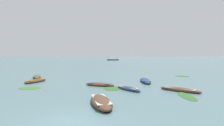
# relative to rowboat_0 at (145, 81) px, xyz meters

# --- Properties ---
(ground_plane) EXTENTS (6000.00, 6000.00, 0.00)m
(ground_plane) POSITION_rel_rowboat_0_xyz_m (-6.98, 1486.48, -0.18)
(ground_plane) COLOR slate
(mountain_1) EXTENTS (1141.92, 1141.92, 376.00)m
(mountain_1) POSITION_rel_rowboat_0_xyz_m (-847.59, 2423.31, 187.82)
(mountain_1) COLOR #56665B
(mountain_1) RESTS_ON ground
(mountain_2) EXTENTS (1545.05, 1545.05, 593.09)m
(mountain_2) POSITION_rel_rowboat_0_xyz_m (-48.22, 2256.46, 296.36)
(mountain_2) COLOR slate
(mountain_2) RESTS_ON ground
(rowboat_0) EXTENTS (1.44, 4.35, 0.58)m
(rowboat_0) POSITION_rel_rowboat_0_xyz_m (0.00, 0.00, 0.00)
(rowboat_0) COLOR navy
(rowboat_0) RESTS_ON ground
(rowboat_1) EXTENTS (2.58, 3.07, 0.44)m
(rowboat_1) POSITION_rel_rowboat_0_xyz_m (-2.86, -5.11, -0.04)
(rowboat_1) COLOR navy
(rowboat_1) RESTS_ON ground
(rowboat_2) EXTENTS (3.70, 2.30, 0.49)m
(rowboat_2) POSITION_rel_rowboat_0_xyz_m (-5.87, -2.58, -0.03)
(rowboat_2) COLOR brown
(rowboat_2) RESTS_ON ground
(rowboat_4) EXTENTS (3.61, 3.37, 0.46)m
(rowboat_4) POSITION_rel_rowboat_0_xyz_m (2.12, -5.78, -0.04)
(rowboat_4) COLOR #4C3323
(rowboat_4) RESTS_ON ground
(rowboat_5) EXTENTS (2.26, 4.33, 0.64)m
(rowboat_5) POSITION_rel_rowboat_0_xyz_m (-5.46, -10.13, 0.02)
(rowboat_5) COLOR #4C3323
(rowboat_5) RESTS_ON ground
(rowboat_6) EXTENTS (2.48, 3.98, 0.57)m
(rowboat_6) POSITION_rel_rowboat_0_xyz_m (-16.05, 4.62, -0.00)
(rowboat_6) COLOR brown
(rowboat_6) RESTS_ON ground
(rowboat_7) EXTENTS (2.38, 3.67, 0.53)m
(rowboat_7) POSITION_rel_rowboat_0_xyz_m (-14.47, 0.34, -0.01)
(rowboat_7) COLOR #4C3323
(rowboat_7) RESTS_ON ground
(ferry_0) EXTENTS (9.29, 6.01, 2.54)m
(ferry_0) POSITION_rel_rowboat_0_xyz_m (-0.87, 108.19, 0.26)
(ferry_0) COLOR #2D2826
(ferry_0) RESTS_ON ground
(weed_patch_0) EXTENTS (2.37, 2.91, 0.14)m
(weed_patch_0) POSITION_rel_rowboat_0_xyz_m (-4.41, -4.25, -0.18)
(weed_patch_0) COLOR #2D5628
(weed_patch_0) RESTS_ON ground
(weed_patch_1) EXTENTS (3.16, 3.09, 0.14)m
(weed_patch_1) POSITION_rel_rowboat_0_xyz_m (7.68, 6.12, -0.18)
(weed_patch_1) COLOR #2D5628
(weed_patch_1) RESTS_ON ground
(weed_patch_2) EXTENTS (1.48, 3.63, 0.14)m
(weed_patch_2) POSITION_rel_rowboat_0_xyz_m (1.80, -7.87, -0.18)
(weed_patch_2) COLOR #2D5628
(weed_patch_2) RESTS_ON ground
(weed_patch_3) EXTENTS (2.93, 2.39, 0.14)m
(weed_patch_3) POSITION_rel_rowboat_0_xyz_m (-13.31, -3.84, -0.18)
(weed_patch_3) COLOR #38662D
(weed_patch_3) RESTS_ON ground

